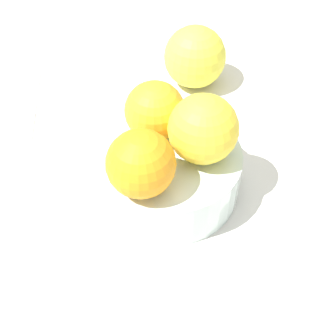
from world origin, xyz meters
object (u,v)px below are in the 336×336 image
object	(u,v)px
orange_in_bowl_0	(203,129)
orange_in_bowl_1	(141,164)
orange_in_bowl_2	(155,111)
orange_loose_0	(195,57)
fruit_bowl	(168,172)

from	to	relation	value
orange_in_bowl_0	orange_in_bowl_1	world-z (taller)	orange_in_bowl_0
orange_in_bowl_2	orange_loose_0	size ratio (longest dim) A/B	0.75
orange_loose_0	orange_in_bowl_0	bearing A→B (deg)	-75.22
fruit_bowl	orange_in_bowl_0	bearing A→B (deg)	13.14
orange_in_bowl_1	orange_loose_0	size ratio (longest dim) A/B	0.77
orange_in_bowl_0	orange_loose_0	size ratio (longest dim) A/B	0.83
orange_in_bowl_2	orange_loose_0	bearing A→B (deg)	88.68
orange_in_bowl_1	orange_in_bowl_2	world-z (taller)	orange_in_bowl_1
orange_in_bowl_2	orange_in_bowl_0	bearing A→B (deg)	-17.93
fruit_bowl	orange_in_bowl_1	xyz separation A→B (cm)	(-1.13, -4.86, 5.97)
fruit_bowl	orange_in_bowl_2	world-z (taller)	orange_in_bowl_2
fruit_bowl	orange_in_bowl_1	world-z (taller)	orange_in_bowl_1
orange_in_bowl_1	orange_in_bowl_2	bearing A→B (deg)	97.06
orange_in_bowl_0	orange_in_bowl_2	xyz separation A→B (cm)	(-5.26, 1.70, -0.36)
orange_in_bowl_2	orange_loose_0	xyz separation A→B (cm)	(0.39, 16.76, -4.36)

